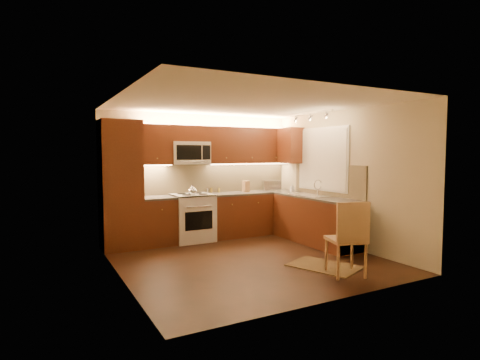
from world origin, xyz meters
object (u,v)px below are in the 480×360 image
dining_chair (346,238)px  kettle (192,190)px  microwave (189,153)px  soap_bottle (292,188)px  toaster_oven (271,185)px  knife_block (246,186)px  stove (193,218)px  sink (311,192)px

dining_chair → kettle: bearing=130.7°
microwave → soap_bottle: bearing=-12.4°
microwave → soap_bottle: size_ratio=4.62×
toaster_oven → knife_block: (-0.63, -0.00, 0.01)m
stove → toaster_oven: toaster_oven is taller
toaster_oven → soap_bottle: (0.27, -0.41, -0.03)m
microwave → stove: bearing=-90.0°
stove → sink: size_ratio=1.07×
soap_bottle → stove: bearing=-178.4°
sink → kettle: 2.27m
sink → soap_bottle: (0.14, 0.79, 0.01)m
sink → knife_block: bearing=122.6°
dining_chair → sink: bearing=82.9°
dining_chair → toaster_oven: bearing=94.2°
toaster_oven → knife_block: knife_block is taller
soap_bottle → dining_chair: 2.90m
kettle → knife_block: 1.33m
knife_block → soap_bottle: 0.99m
stove → soap_bottle: size_ratio=5.59×
stove → soap_bottle: soap_bottle is taller
stove → soap_bottle: bearing=-8.9°
sink → toaster_oven: size_ratio=2.32×
sink → kettle: (-2.07, 0.93, 0.05)m
stove → dining_chair: (1.12, -3.01, 0.07)m
microwave → toaster_oven: 2.00m
stove → microwave: size_ratio=1.21×
toaster_oven → soap_bottle: 0.49m
kettle → soap_bottle: bearing=3.2°
stove → soap_bottle: 2.22m
microwave → sink: size_ratio=0.88×
toaster_oven → knife_block: size_ratio=1.59×
stove → kettle: size_ratio=4.59×
microwave → sink: bearing=-32.2°
stove → kettle: (-0.07, -0.19, 0.56)m
kettle → microwave: bearing=84.5°
stove → toaster_oven: 1.95m
microwave → knife_block: bearing=-3.1°
microwave → toaster_oven: bearing=-1.9°
stove → dining_chair: bearing=-69.5°
kettle → soap_bottle: size_ratio=1.22×
stove → kettle: kettle is taller
toaster_oven → microwave: bearing=-161.4°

